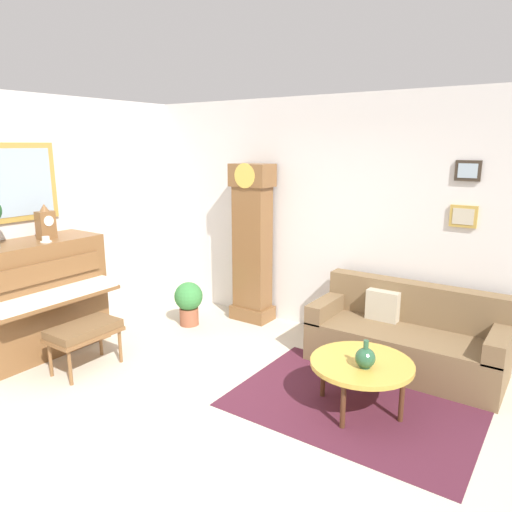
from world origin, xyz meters
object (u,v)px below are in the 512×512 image
piano_bench (85,332)px  teacup (46,240)px  piano (36,298)px  grandfather_clock (252,247)px  mantel_clock (46,223)px  green_jug (365,358)px  coffee_table (362,365)px  potted_plant (189,301)px  couch (406,338)px

piano_bench → teacup: (-0.60, 0.05, 0.87)m
piano → grandfather_clock: 2.58m
mantel_clock → green_jug: size_ratio=1.58×
coffee_table → teacup: (-3.20, -0.83, 0.87)m
grandfather_clock → coffee_table: (2.03, -1.27, -0.55)m
teacup → green_jug: bearing=12.7°
grandfather_clock → coffee_table: grandfather_clock is taller
teacup → piano_bench: bearing=-4.9°
potted_plant → coffee_table: bearing=-13.9°
couch → potted_plant: 2.67m
couch → mantel_clock: size_ratio=5.00×
piano → couch: (3.43, 1.95, -0.32)m
grandfather_clock → teacup: grandfather_clock is taller
piano_bench → potted_plant: (0.03, 1.51, -0.08)m
mantel_clock → potted_plant: mantel_clock is taller
teacup → green_jug: (3.26, 0.74, -0.75)m
coffee_table → teacup: bearing=-165.5°
piano → potted_plant: piano is taller
mantel_clock → coffee_table: bearing=12.0°
grandfather_clock → teacup: size_ratio=17.50×
teacup → green_jug: teacup is taller
couch → mantel_clock: bearing=-153.0°
grandfather_clock → green_jug: size_ratio=8.46×
coffee_table → potted_plant: potted_plant is taller
piano_bench → green_jug: bearing=16.5°
piano → coffee_table: (3.36, 0.91, -0.22)m
coffee_table → mantel_clock: 3.58m
piano → piano_bench: piano is taller
piano_bench → teacup: size_ratio=6.03×
mantel_clock → green_jug: 3.59m
couch → piano_bench: bearing=-144.3°
couch → potted_plant: (-2.64, -0.40, 0.01)m
grandfather_clock → teacup: bearing=-119.3°
couch → teacup: size_ratio=16.38×
mantel_clock → teacup: size_ratio=3.28×
piano → piano_bench: 0.80m
piano → green_jug: piano is taller
couch → teacup: 3.88m
mantel_clock → teacup: (0.16, -0.11, -0.15)m
piano → coffee_table: 3.49m
grandfather_clock → couch: grandfather_clock is taller
piano → teacup: teacup is taller
teacup → potted_plant: teacup is taller
piano → potted_plant: size_ratio=2.57×
piano → couch: bearing=29.6°
piano → green_jug: (3.43, 0.82, -0.10)m
mantel_clock → green_jug: (3.42, 0.62, -0.90)m
grandfather_clock → mantel_clock: size_ratio=5.34×
grandfather_clock → mantel_clock: 2.43m
piano → coffee_table: bearing=15.1°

